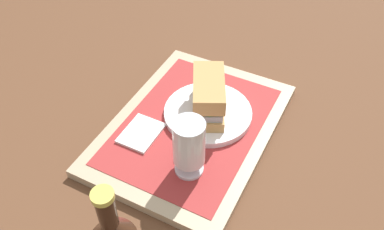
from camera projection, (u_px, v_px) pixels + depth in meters
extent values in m
plane|color=brown|center=(192.00, 131.00, 0.90)|extent=(3.00, 3.00, 0.00)
cube|color=tan|center=(192.00, 128.00, 0.89)|extent=(0.44, 0.32, 0.02)
cube|color=#9E2D2D|center=(192.00, 125.00, 0.89)|extent=(0.38, 0.27, 0.00)
cylinder|color=white|center=(208.00, 113.00, 0.90)|extent=(0.19, 0.19, 0.01)
cube|color=tan|center=(208.00, 107.00, 0.89)|extent=(0.14, 0.12, 0.02)
cube|color=#9EA3A8|center=(208.00, 100.00, 0.87)|extent=(0.13, 0.10, 0.02)
cube|color=silver|center=(209.00, 96.00, 0.87)|extent=(0.12, 0.09, 0.01)
sphere|color=#47932D|center=(209.00, 109.00, 0.82)|extent=(0.04, 0.04, 0.04)
cube|color=tan|center=(209.00, 88.00, 0.85)|extent=(0.14, 0.12, 0.04)
cylinder|color=silver|center=(189.00, 168.00, 0.80)|extent=(0.06, 0.06, 0.01)
cylinder|color=silver|center=(189.00, 163.00, 0.79)|extent=(0.01, 0.01, 0.02)
cylinder|color=silver|center=(189.00, 143.00, 0.75)|extent=(0.06, 0.06, 0.09)
cylinder|color=gold|center=(189.00, 151.00, 0.76)|extent=(0.06, 0.06, 0.05)
cylinder|color=white|center=(189.00, 140.00, 0.74)|extent=(0.05, 0.05, 0.01)
cube|color=white|center=(141.00, 133.00, 0.87)|extent=(0.09, 0.07, 0.01)
cylinder|color=black|center=(106.00, 211.00, 0.50)|extent=(0.02, 0.02, 0.05)
cylinder|color=#BFB74C|center=(102.00, 196.00, 0.47)|extent=(0.03, 0.03, 0.01)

